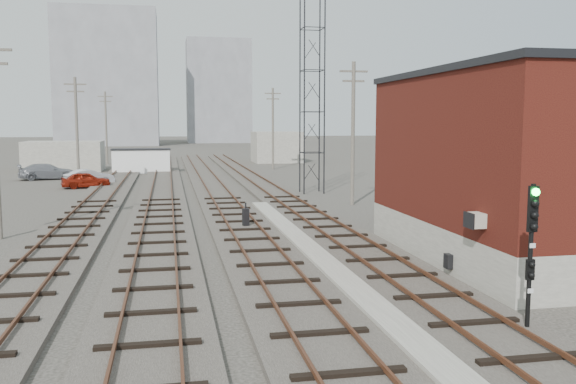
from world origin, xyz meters
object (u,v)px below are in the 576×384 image
object	(u,v)px
switch_stand	(246,218)
car_silver	(89,177)
site_trailer	(141,161)
car_grey	(47,172)
signal_mast	(531,249)
car_red	(86,180)

from	to	relation	value
switch_stand	car_silver	size ratio (longest dim) A/B	0.31
site_trailer	car_grey	size ratio (longest dim) A/B	1.20
signal_mast	switch_stand	bearing A→B (deg)	107.21
site_trailer	car_grey	xyz separation A→B (m)	(-8.18, -5.95, -0.54)
signal_mast	switch_stand	size ratio (longest dim) A/B	3.04
car_silver	car_red	bearing A→B (deg)	156.38
car_red	car_silver	world-z (taller)	car_silver
signal_mast	site_trailer	bearing A→B (deg)	102.47
site_trailer	car_silver	world-z (taller)	site_trailer
switch_stand	car_grey	world-z (taller)	car_grey
switch_stand	signal_mast	bearing A→B (deg)	-84.82
switch_stand	car_grey	bearing A→B (deg)	104.23
car_silver	car_grey	xyz separation A→B (m)	(-4.39, 5.85, 0.07)
site_trailer	car_red	distance (m)	14.71
car_red	car_silver	size ratio (longest dim) A/B	0.95
signal_mast	site_trailer	distance (m)	53.00
switch_stand	car_grey	xyz separation A→B (m)	(-14.62, 29.64, 0.15)
signal_mast	car_red	world-z (taller)	signal_mast
switch_stand	site_trailer	xyz separation A→B (m)	(-6.44, 35.59, 0.69)
car_grey	site_trailer	bearing A→B (deg)	-68.17
switch_stand	car_red	distance (m)	23.68
car_red	car_grey	distance (m)	9.38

